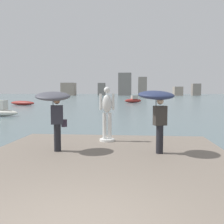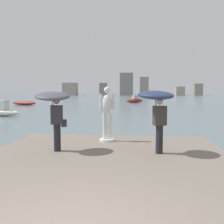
{
  "view_description": "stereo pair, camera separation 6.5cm",
  "coord_description": "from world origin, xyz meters",
  "px_view_note": "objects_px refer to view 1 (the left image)",
  "views": [
    {
      "loc": [
        0.83,
        -3.05,
        2.32
      ],
      "look_at": [
        0.0,
        6.16,
        1.55
      ],
      "focal_mm": 39.63,
      "sensor_mm": 36.0,
      "label": 1
    },
    {
      "loc": [
        0.89,
        -3.04,
        2.32
      ],
      "look_at": [
        0.0,
        6.16,
        1.55
      ],
      "focal_mm": 39.63,
      "sensor_mm": 36.0,
      "label": 2
    }
  ],
  "objects_px": {
    "boat_near": "(133,100)",
    "onlooker_left": "(54,104)",
    "boat_leftward": "(22,103)",
    "onlooker_right": "(157,103)",
    "statue_white_figure": "(107,115)"
  },
  "relations": [
    {
      "from": "boat_near",
      "to": "onlooker_left",
      "type": "bearing_deg",
      "value": -93.05
    },
    {
      "from": "onlooker_left",
      "to": "boat_leftward",
      "type": "relative_size",
      "value": 0.38
    },
    {
      "from": "onlooker_left",
      "to": "boat_near",
      "type": "distance_m",
      "value": 44.23
    },
    {
      "from": "onlooker_right",
      "to": "boat_near",
      "type": "height_order",
      "value": "onlooker_right"
    },
    {
      "from": "statue_white_figure",
      "to": "onlooker_left",
      "type": "distance_m",
      "value": 2.36
    },
    {
      "from": "statue_white_figure",
      "to": "onlooker_right",
      "type": "height_order",
      "value": "statue_white_figure"
    },
    {
      "from": "onlooker_right",
      "to": "boat_leftward",
      "type": "height_order",
      "value": "onlooker_right"
    },
    {
      "from": "onlooker_left",
      "to": "boat_near",
      "type": "bearing_deg",
      "value": 86.95
    },
    {
      "from": "boat_near",
      "to": "boat_leftward",
      "type": "distance_m",
      "value": 21.91
    },
    {
      "from": "onlooker_left",
      "to": "onlooker_right",
      "type": "xyz_separation_m",
      "value": [
        3.24,
        0.0,
        0.05
      ]
    },
    {
      "from": "statue_white_figure",
      "to": "onlooker_right",
      "type": "relative_size",
      "value": 1.05
    },
    {
      "from": "boat_near",
      "to": "boat_leftward",
      "type": "relative_size",
      "value": 0.75
    },
    {
      "from": "statue_white_figure",
      "to": "onlooker_right",
      "type": "bearing_deg",
      "value": -45.19
    },
    {
      "from": "onlooker_right",
      "to": "boat_near",
      "type": "bearing_deg",
      "value": 91.15
    },
    {
      "from": "onlooker_right",
      "to": "boat_leftward",
      "type": "xyz_separation_m",
      "value": [
        -19.75,
        33.0,
        -1.61
      ]
    }
  ]
}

